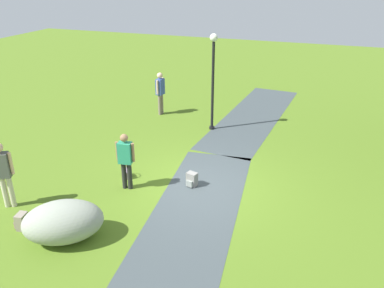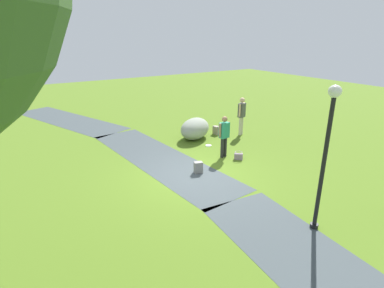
# 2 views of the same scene
# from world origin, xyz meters

# --- Properties ---
(ground_plane) EXTENTS (48.00, 48.00, 0.00)m
(ground_plane) POSITION_xyz_m (0.00, 0.00, 0.00)
(ground_plane) COLOR #51711F
(footpath_segment_mid) EXTENTS (8.16, 2.83, 0.01)m
(footpath_segment_mid) POSITION_xyz_m (1.96, 0.34, 0.00)
(footpath_segment_mid) COLOR #3D4649
(footpath_segment_mid) RESTS_ON ground
(footpath_segment_far) EXTENTS (8.22, 4.78, 0.01)m
(footpath_segment_far) POSITION_xyz_m (9.68, 2.14, 0.00)
(footpath_segment_far) COLOR #3D4649
(footpath_segment_far) RESTS_ON ground
(lamp_post) EXTENTS (0.28, 0.28, 3.51)m
(lamp_post) POSITION_xyz_m (-4.10, -0.92, 2.17)
(lamp_post) COLOR black
(lamp_post) RESTS_ON ground
(lawn_boulder) EXTENTS (1.88, 2.08, 0.94)m
(lawn_boulder) POSITION_xyz_m (3.26, -2.11, 0.47)
(lawn_boulder) COLOR gray
(lawn_boulder) RESTS_ON ground
(woman_with_handbag) EXTENTS (0.29, 0.52, 1.62)m
(woman_with_handbag) POSITION_xyz_m (0.80, -1.86, 0.93)
(woman_with_handbag) COLOR #242524
(woman_with_handbag) RESTS_ON ground
(man_near_boulder) EXTENTS (0.37, 0.48, 1.77)m
(man_near_boulder) POSITION_xyz_m (2.60, -4.25, 1.03)
(man_near_boulder) COLOR beige
(man_near_boulder) RESTS_ON ground
(handbag_on_grass) EXTENTS (0.38, 0.38, 0.31)m
(handbag_on_grass) POSITION_xyz_m (0.28, -2.17, 0.14)
(handbag_on_grass) COLOR gray
(handbag_on_grass) RESTS_ON ground
(backpack_by_boulder) EXTENTS (0.31, 0.29, 0.40)m
(backpack_by_boulder) POSITION_xyz_m (3.26, -3.30, 0.19)
(backpack_by_boulder) COLOR gray
(backpack_by_boulder) RESTS_ON ground
(spare_backpack_on_lawn) EXTENTS (0.31, 0.32, 0.40)m
(spare_backpack_on_lawn) POSITION_xyz_m (0.10, -0.23, 0.19)
(spare_backpack_on_lawn) COLOR gray
(spare_backpack_on_lawn) RESTS_ON ground
(frisbee_on_grass) EXTENTS (0.25, 0.25, 0.02)m
(frisbee_on_grass) POSITION_xyz_m (2.14, -2.09, 0.01)
(frisbee_on_grass) COLOR white
(frisbee_on_grass) RESTS_ON ground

